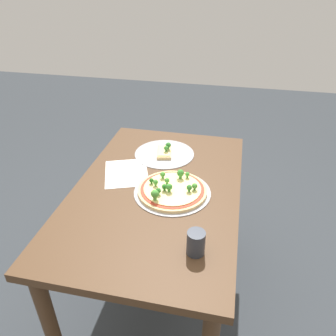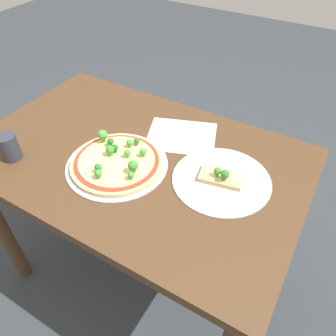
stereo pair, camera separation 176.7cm
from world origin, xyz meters
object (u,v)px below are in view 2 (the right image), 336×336
(pizza_tray_slice, at_px, (221,179))
(pizza_tray_whole, at_px, (117,162))
(drinking_cup, at_px, (9,147))
(dining_table, at_px, (137,178))

(pizza_tray_slice, bearing_deg, pizza_tray_whole, 18.15)
(pizza_tray_whole, height_order, pizza_tray_slice, pizza_tray_whole)
(drinking_cup, bearing_deg, pizza_tray_whole, -155.49)
(pizza_tray_whole, bearing_deg, drinking_cup, 24.51)
(pizza_tray_whole, relative_size, pizza_tray_slice, 1.08)
(pizza_tray_whole, relative_size, drinking_cup, 3.74)
(dining_table, distance_m, pizza_tray_whole, 0.15)
(pizza_tray_whole, xyz_separation_m, drinking_cup, (0.33, 0.15, 0.03))
(dining_table, relative_size, pizza_tray_slice, 3.67)
(dining_table, relative_size, pizza_tray_whole, 3.40)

